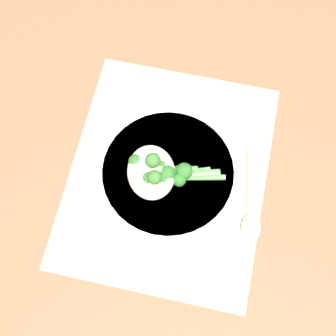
{
  "coord_description": "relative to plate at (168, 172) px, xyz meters",
  "views": [
    {
      "loc": [
        -0.29,
        -0.06,
        0.8
      ],
      "look_at": [
        0.0,
        0.0,
        0.03
      ],
      "focal_mm": 50.0,
      "sensor_mm": 36.0,
      "label": 1
    }
  ],
  "objects": [
    {
      "name": "ground_plane",
      "position": [
        0.0,
        0.0,
        -0.01
      ],
      "size": [
        3.0,
        3.0,
        0.0
      ],
      "primitive_type": "plane",
      "color": "brown"
    },
    {
      "name": "broccoli_stalk_right",
      "position": [
        -0.01,
        0.04,
        0.02
      ],
      "size": [
        0.04,
        0.13,
        0.03
      ],
      "rotation": [
        0.0,
        0.0,
        6.52
      ],
      "color": "#51A847",
      "rests_on": "plate"
    },
    {
      "name": "chicken_fillet",
      "position": [
        -0.01,
        0.03,
        0.02
      ],
      "size": [
        0.13,
        0.11,
        0.03
      ],
      "rotation": [
        0.0,
        0.0,
        3.49
      ],
      "color": "beige",
      "rests_on": "plate"
    },
    {
      "name": "placemat",
      "position": [
        0.0,
        0.0,
        -0.01
      ],
      "size": [
        0.43,
        0.35,
        0.0
      ],
      "color": "#C6B289",
      "rests_on": "ground_plane"
    },
    {
      "name": "pesto_dollop_secondary",
      "position": [
        -0.03,
        0.02,
        0.04
      ],
      "size": [
        0.03,
        0.03,
        0.03
      ],
      "color": "#336628",
      "rests_on": "chicken_fillet"
    },
    {
      "name": "spoon",
      "position": [
        -0.05,
        -0.16,
        -0.0
      ],
      "size": [
        0.18,
        0.05,
        0.01
      ],
      "rotation": [
        0.0,
        0.0,
        1.73
      ],
      "color": "silver",
      "rests_on": "placemat"
    },
    {
      "name": "broccoli_stalk_front",
      "position": [
        -0.01,
        -0.03,
        0.02
      ],
      "size": [
        0.05,
        0.09,
        0.03
      ],
      "rotation": [
        0.0,
        0.0,
        6.51
      ],
      "color": "#51A847",
      "rests_on": "plate"
    },
    {
      "name": "pesto_dollop_primary",
      "position": [
        0.0,
        0.03,
        0.04
      ],
      "size": [
        0.03,
        0.03,
        0.03
      ],
      "color": "#336628",
      "rests_on": "chicken_fillet"
    },
    {
      "name": "plate",
      "position": [
        0.0,
        0.0,
        0.0
      ],
      "size": [
        0.25,
        0.25,
        0.01
      ],
      "color": "silver",
      "rests_on": "placemat"
    },
    {
      "name": "knife",
      "position": [
        0.02,
        0.15,
        -0.01
      ],
      "size": [
        0.2,
        0.05,
        0.01
      ],
      "rotation": [
        0.0,
        0.0,
        1.39
      ],
      "color": "silver",
      "rests_on": "placemat"
    },
    {
      "name": "broccoli_stalk_rear",
      "position": [
        -0.02,
        0.02,
        0.02
      ],
      "size": [
        0.07,
        0.12,
        0.03
      ],
      "rotation": [
        0.0,
        0.0,
        6.62
      ],
      "color": "#51A847",
      "rests_on": "plate"
    },
    {
      "name": "broccoli_stalk_left",
      "position": [
        -0.01,
        -0.0,
        0.02
      ],
      "size": [
        0.06,
        0.12,
        0.03
      ],
      "rotation": [
        0.0,
        0.0,
        6.55
      ],
      "color": "#51A847",
      "rests_on": "plate"
    }
  ]
}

